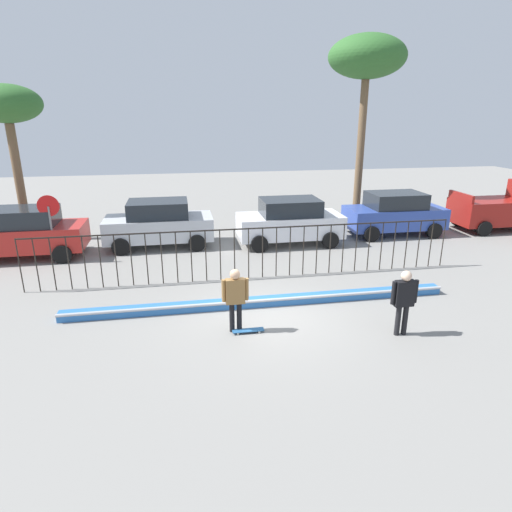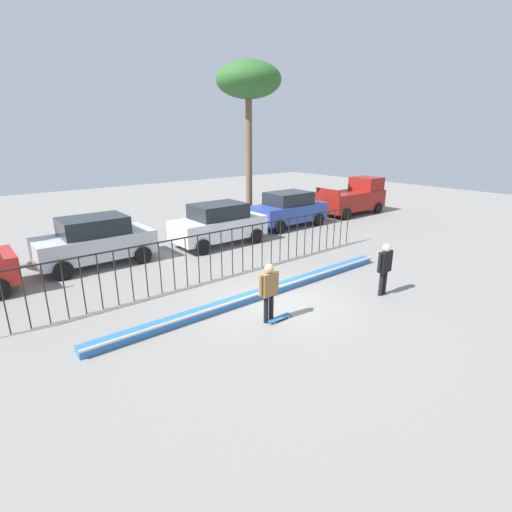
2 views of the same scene
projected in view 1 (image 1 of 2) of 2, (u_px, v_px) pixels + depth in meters
name	position (u px, v px, depth m)	size (l,w,h in m)	color
ground_plane	(266.00, 316.00, 11.82)	(60.00, 60.00, 0.00)	gray
bowl_coping_ledge	(261.00, 302.00, 12.46)	(11.00, 0.40, 0.27)	#2D6BB7
perimeter_fence	(249.00, 247.00, 14.24)	(14.04, 0.04, 1.72)	black
skateboarder	(235.00, 295.00, 10.73)	(0.67, 0.25, 1.66)	black
skateboard	(248.00, 330.00, 10.94)	(0.80, 0.20, 0.07)	#26598C
camera_operator	(404.00, 297.00, 10.56)	(0.68, 0.26, 1.69)	black
parked_car_red	(25.00, 233.00, 16.36)	(4.30, 2.12, 1.90)	#B2231E
parked_car_silver	(159.00, 223.00, 17.73)	(4.30, 2.12, 1.90)	#B7BABF
parked_car_white	(290.00, 221.00, 18.10)	(4.30, 2.12, 1.90)	silver
parked_car_blue	(394.00, 213.00, 19.50)	(4.30, 2.12, 1.90)	#2D479E
pickup_truck	(508.00, 207.00, 20.39)	(4.70, 2.12, 2.24)	maroon
stop_sign	(50.00, 220.00, 15.56)	(0.76, 0.07, 2.50)	slate
palm_tree_tall	(367.00, 60.00, 19.69)	(3.51, 3.51, 8.63)	brown
palm_tree_short	(7.00, 108.00, 17.36)	(2.75, 2.75, 6.36)	brown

